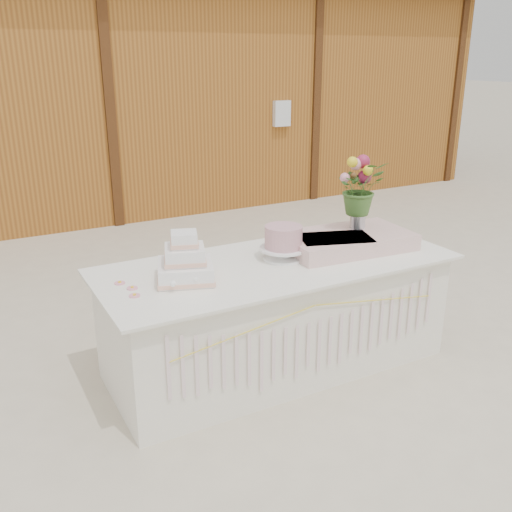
% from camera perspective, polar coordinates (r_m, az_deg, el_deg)
% --- Properties ---
extents(ground, '(80.00, 80.00, 0.00)m').
position_cam_1_polar(ground, '(4.12, 2.03, -10.73)').
color(ground, beige).
rests_on(ground, ground).
extents(barn, '(12.60, 4.60, 3.30)m').
position_cam_1_polar(barn, '(9.24, -17.90, 16.11)').
color(barn, '#995E20').
rests_on(barn, ground).
extents(cake_table, '(2.40, 1.00, 0.77)m').
position_cam_1_polar(cake_table, '(3.93, 2.13, -5.88)').
color(cake_table, white).
rests_on(cake_table, ground).
extents(wedding_cake, '(0.43, 0.43, 0.31)m').
position_cam_1_polar(wedding_cake, '(3.48, -7.10, -0.80)').
color(wedding_cake, white).
rests_on(wedding_cake, cake_table).
extents(pink_cake_stand, '(0.32, 0.32, 0.23)m').
position_cam_1_polar(pink_cake_stand, '(3.81, 2.76, 1.53)').
color(pink_cake_stand, white).
rests_on(pink_cake_stand, cake_table).
extents(satin_runner, '(0.94, 0.59, 0.11)m').
position_cam_1_polar(satin_runner, '(4.09, 9.03, 1.52)').
color(satin_runner, beige).
rests_on(satin_runner, cake_table).
extents(flower_vase, '(0.11, 0.11, 0.15)m').
position_cam_1_polar(flower_vase, '(4.19, 10.15, 3.79)').
color(flower_vase, silver).
rests_on(flower_vase, satin_runner).
extents(bouquet, '(0.35, 0.31, 0.38)m').
position_cam_1_polar(bouquet, '(4.13, 10.37, 7.37)').
color(bouquet, '#426D2B').
rests_on(bouquet, flower_vase).
extents(loose_flowers, '(0.16, 0.33, 0.02)m').
position_cam_1_polar(loose_flowers, '(3.47, -12.39, -2.89)').
color(loose_flowers, pink).
rests_on(loose_flowers, cake_table).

